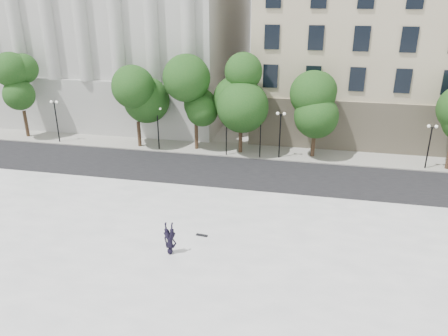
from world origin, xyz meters
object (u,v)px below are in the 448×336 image
at_px(traffic_light_east, 261,121).
at_px(skateboard, 202,235).
at_px(traffic_light_west, 226,119).
at_px(person_lying, 170,249).

bearing_deg(traffic_light_east, skateboard, -95.76).
bearing_deg(skateboard, traffic_light_west, 101.22).
distance_m(person_lying, skateboard, 2.63).
bearing_deg(person_lying, skateboard, 55.24).
height_order(traffic_light_west, traffic_light_east, traffic_light_west).
xyz_separation_m(traffic_light_east, skateboard, (-1.57, -15.54, -3.17)).
bearing_deg(traffic_light_east, person_lying, -99.04).
distance_m(traffic_light_east, person_lying, 18.29).
xyz_separation_m(traffic_light_west, skateboard, (1.65, -15.54, -3.20)).
height_order(person_lying, skateboard, person_lying).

